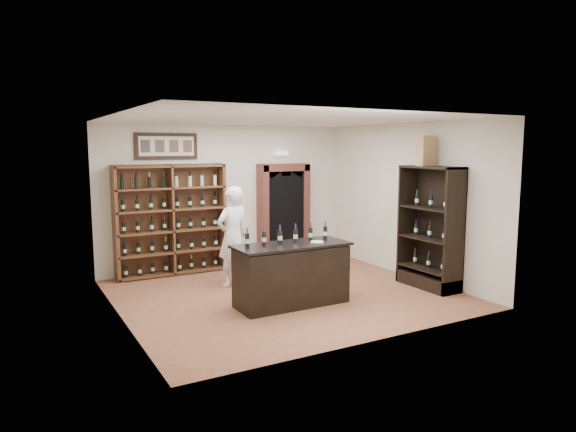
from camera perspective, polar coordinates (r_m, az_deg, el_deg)
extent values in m
plane|color=#905D39|center=(9.04, -0.38, -8.61)|extent=(5.50, 5.50, 0.00)
plane|color=white|center=(8.69, -0.40, 10.75)|extent=(5.50, 5.50, 0.00)
cube|color=silver|center=(10.98, -6.69, 2.22)|extent=(5.50, 0.04, 3.00)
cube|color=silver|center=(7.80, -18.38, -0.34)|extent=(0.04, 5.00, 3.00)
cube|color=silver|center=(10.34, 13.10, 1.73)|extent=(0.04, 5.00, 3.00)
cube|color=brown|center=(10.57, -13.11, -0.32)|extent=(2.20, 0.02, 2.20)
cube|color=brown|center=(10.16, -18.63, -0.85)|extent=(0.06, 0.38, 2.20)
cube|color=brown|center=(10.75, -7.36, -0.06)|extent=(0.06, 0.38, 2.20)
cube|color=brown|center=(10.40, -12.84, -0.44)|extent=(0.04, 0.38, 2.20)
cube|color=brown|center=(10.60, -12.67, -6.12)|extent=(2.18, 0.38, 0.04)
cube|color=brown|center=(10.51, -12.74, -3.88)|extent=(2.18, 0.38, 0.04)
cube|color=brown|center=(10.43, -12.80, -1.59)|extent=(2.18, 0.38, 0.03)
cube|color=brown|center=(10.38, -12.87, 0.72)|extent=(2.18, 0.38, 0.04)
cube|color=brown|center=(10.33, -12.94, 3.05)|extent=(2.18, 0.38, 0.04)
cube|color=brown|center=(10.31, -13.01, 5.40)|extent=(2.18, 0.38, 0.04)
cube|color=black|center=(10.48, -13.36, 7.56)|extent=(1.25, 0.04, 0.52)
cube|color=black|center=(11.42, -0.54, 0.24)|extent=(0.97, 0.29, 2.05)
cube|color=#9C483C|center=(11.16, -2.81, 0.16)|extent=(0.14, 0.35, 2.15)
cube|color=#9C483C|center=(11.65, 1.73, 0.48)|extent=(0.14, 0.35, 2.15)
cube|color=#9C483C|center=(11.31, -0.49, 5.43)|extent=(1.15, 0.35, 0.16)
cube|color=white|center=(11.40, -0.75, 7.00)|extent=(0.30, 0.10, 0.10)
cube|color=black|center=(8.31, 0.40, -6.70)|extent=(1.80, 0.70, 0.94)
cube|color=black|center=(8.20, 0.41, -3.25)|extent=(1.88, 0.78, 0.04)
cylinder|color=black|center=(7.96, -4.55, -2.69)|extent=(0.07, 0.07, 0.21)
cylinder|color=beige|center=(7.97, -4.55, -2.80)|extent=(0.07, 0.07, 0.07)
cylinder|color=#52235D|center=(7.94, -4.56, -1.63)|extent=(0.03, 0.03, 0.09)
cylinder|color=black|center=(8.09, -2.69, -2.52)|extent=(0.07, 0.07, 0.21)
cylinder|color=beige|center=(8.09, -2.69, -2.62)|extent=(0.07, 0.07, 0.07)
cylinder|color=#52235D|center=(8.06, -2.70, -1.47)|extent=(0.03, 0.03, 0.09)
cylinder|color=black|center=(8.22, -0.89, -2.35)|extent=(0.07, 0.07, 0.21)
cylinder|color=beige|center=(8.22, -0.89, -2.45)|extent=(0.07, 0.07, 0.07)
cylinder|color=#52235D|center=(8.19, -0.89, -1.31)|extent=(0.03, 0.03, 0.09)
cylinder|color=black|center=(8.36, 0.85, -2.18)|extent=(0.07, 0.07, 0.21)
cylinder|color=beige|center=(8.36, 0.85, -2.28)|extent=(0.07, 0.07, 0.07)
cylinder|color=#52235D|center=(8.33, 0.85, -1.16)|extent=(0.03, 0.03, 0.09)
cylinder|color=black|center=(8.50, 2.53, -2.01)|extent=(0.07, 0.07, 0.21)
cylinder|color=beige|center=(8.50, 2.53, -2.11)|extent=(0.07, 0.07, 0.07)
cylinder|color=#52235D|center=(8.48, 2.54, -1.02)|extent=(0.03, 0.03, 0.09)
cylinder|color=black|center=(8.65, 4.15, -1.85)|extent=(0.07, 0.07, 0.21)
cylinder|color=beige|center=(8.66, 4.15, -1.95)|extent=(0.07, 0.07, 0.07)
cylinder|color=#52235D|center=(8.63, 4.16, -0.87)|extent=(0.03, 0.03, 0.09)
cube|color=black|center=(9.72, 16.45, -1.12)|extent=(0.02, 1.20, 2.20)
cube|color=black|center=(9.17, 18.03, -1.71)|extent=(0.48, 0.04, 2.20)
cube|color=black|center=(9.98, 13.15, -0.79)|extent=(0.48, 0.04, 2.20)
cube|color=black|center=(9.46, 15.72, 5.24)|extent=(0.48, 1.20, 0.04)
cube|color=black|center=(9.76, 15.28, -6.93)|extent=(0.48, 1.20, 0.24)
cube|color=black|center=(9.70, 15.33, -5.61)|extent=(0.48, 1.16, 0.03)
cube|color=black|center=(9.59, 15.45, -2.41)|extent=(0.48, 1.16, 0.03)
cube|color=black|center=(9.52, 15.56, 0.85)|extent=(0.48, 1.16, 0.03)
imported|color=white|center=(9.41, -6.15, -2.27)|extent=(0.76, 0.59, 1.83)
cylinder|color=beige|center=(8.32, 3.25, -2.91)|extent=(0.21, 0.21, 0.02)
cube|color=tan|center=(9.54, 15.15, 7.01)|extent=(0.40, 0.20, 0.54)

